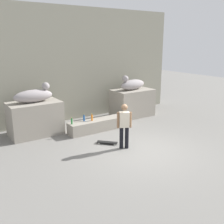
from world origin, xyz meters
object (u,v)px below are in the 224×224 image
at_px(skater, 124,124).
at_px(bottle_green, 72,121).
at_px(skateboard, 107,142).
at_px(statue_reclining_right, 132,84).
at_px(bottle_orange, 92,118).
at_px(statue_reclining_left, 34,95).
at_px(bottle_blue, 84,118).

distance_m(skater, bottle_green, 2.50).
relative_size(skateboard, bottle_green, 2.47).
bearing_deg(statue_reclining_right, bottle_orange, 9.95).
bearing_deg(skater, bottle_green, -37.49).
relative_size(skateboard, bottle_orange, 2.31).
relative_size(statue_reclining_left, bottle_orange, 5.17).
height_order(statue_reclining_right, bottle_orange, statue_reclining_right).
bearing_deg(statue_reclining_left, skateboard, -54.19).
xyz_separation_m(skater, bottle_orange, (-0.07, 2.24, -0.29)).
height_order(statue_reclining_left, statue_reclining_right, same).
height_order(bottle_green, bottle_blue, bottle_blue).
relative_size(statue_reclining_right, skater, 1.00).
bearing_deg(statue_reclining_right, skateboard, 29.89).
distance_m(statue_reclining_right, bottle_blue, 3.56).
height_order(statue_reclining_left, bottle_blue, statue_reclining_left).
height_order(skater, bottle_orange, skater).
relative_size(statue_reclining_left, bottle_blue, 5.00).
xyz_separation_m(statue_reclining_left, skater, (2.18, -3.26, -0.76)).
xyz_separation_m(statue_reclining_right, bottle_blue, (-3.29, -0.88, -1.05)).
xyz_separation_m(skater, skateboard, (-0.30, 0.69, -0.86)).
height_order(skater, bottle_green, skater).
bearing_deg(skater, bottle_orange, -59.87).
xyz_separation_m(statue_reclining_right, skateboard, (-3.20, -2.57, -1.62)).
xyz_separation_m(statue_reclining_right, bottle_orange, (-2.97, -1.01, -1.05)).
height_order(bottle_orange, bottle_blue, bottle_blue).
distance_m(bottle_green, bottle_blue, 0.64).
distance_m(statue_reclining_left, bottle_orange, 2.57).
xyz_separation_m(statue_reclining_left, bottle_orange, (2.11, -1.02, -1.05)).
height_order(statue_reclining_left, bottle_orange, statue_reclining_left).
height_order(statue_reclining_right, bottle_blue, statue_reclining_right).
bearing_deg(skateboard, bottle_blue, -40.45).
xyz_separation_m(statue_reclining_right, bottle_green, (-3.92, -0.99, -1.06)).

